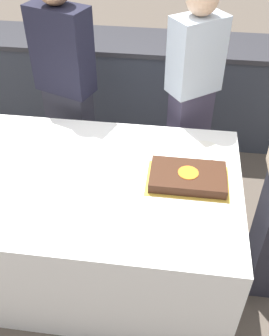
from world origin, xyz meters
TOP-DOWN VIEW (x-y plane):
  - ground_plane at (0.00, 0.00)m, footprint 14.00×14.00m
  - back_counter at (0.00, 1.65)m, footprint 4.40×0.58m
  - dining_table at (0.00, 0.00)m, footprint 1.82×1.15m
  - cake at (0.60, 0.04)m, footprint 0.47×0.30m
  - side_plate_near_cake at (0.70, 0.34)m, footprint 0.20×0.20m
  - person_cutting_cake at (0.60, 0.79)m, footprint 0.39×0.36m
  - person_standing_back at (-0.30, 0.79)m, footprint 0.45×0.33m

SIDE VIEW (x-z plane):
  - ground_plane at x=0.00m, z-range 0.00..0.00m
  - dining_table at x=0.00m, z-range 0.00..0.77m
  - back_counter at x=0.00m, z-range 0.00..0.92m
  - side_plate_near_cake at x=0.70m, z-range 0.77..0.78m
  - cake at x=0.60m, z-range 0.77..0.83m
  - person_cutting_cake at x=0.60m, z-range 0.04..1.68m
  - person_standing_back at x=-0.30m, z-range 0.03..1.72m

